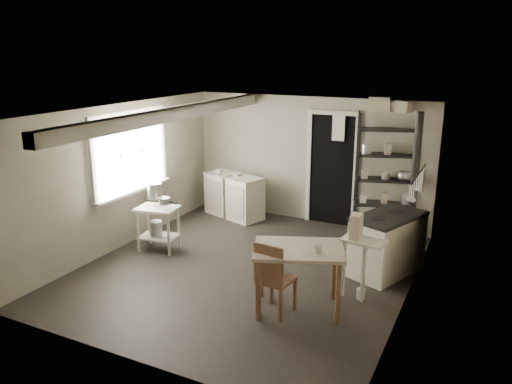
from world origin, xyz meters
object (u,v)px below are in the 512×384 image
at_px(prep_table, 158,226).
at_px(shelf_rack, 385,182).
at_px(chair, 276,276).
at_px(work_table, 298,281).
at_px(flour_sack, 377,227).
at_px(stockpot, 155,191).
at_px(base_cabinets, 234,193).
at_px(stove, 387,244).

xyz_separation_m(prep_table, shelf_rack, (3.06, 2.26, 0.55)).
distance_m(shelf_rack, chair, 3.33).
distance_m(prep_table, shelf_rack, 3.84).
bearing_deg(shelf_rack, work_table, -116.05).
bearing_deg(flour_sack, shelf_rack, 86.85).
height_order(stockpot, chair, stockpot).
xyz_separation_m(prep_table, stockpot, (-0.12, 0.11, 0.54)).
distance_m(prep_table, work_table, 2.82).
distance_m(prep_table, base_cabinets, 2.03).
relative_size(work_table, chair, 1.14).
bearing_deg(base_cabinets, chair, -35.14).
xyz_separation_m(stockpot, base_cabinets, (0.40, 1.90, -0.48)).
relative_size(prep_table, base_cabinets, 0.57).
height_order(stockpot, work_table, stockpot).
xyz_separation_m(prep_table, chair, (2.50, -1.00, 0.08)).
relative_size(work_table, flour_sack, 2.22).
bearing_deg(shelf_rack, stockpot, -165.34).
bearing_deg(stockpot, chair, -22.90).
bearing_deg(base_cabinets, prep_table, -79.47).
bearing_deg(prep_table, work_table, -16.66).
height_order(stockpot, shelf_rack, shelf_rack).
relative_size(prep_table, chair, 0.76).
height_order(prep_table, base_cabinets, base_cabinets).
relative_size(shelf_rack, stove, 1.91).
relative_size(stove, work_table, 1.04).
relative_size(base_cabinets, shelf_rack, 0.58).
bearing_deg(stockpot, shelf_rack, 34.06).
height_order(shelf_rack, stove, shelf_rack).
distance_m(stockpot, base_cabinets, 2.00).
xyz_separation_m(shelf_rack, flour_sack, (-0.02, -0.32, -0.71)).
bearing_deg(work_table, chair, -138.05).
relative_size(prep_table, stove, 0.64).
height_order(stove, flour_sack, stove).
relative_size(stove, chair, 1.19).
height_order(prep_table, stove, stove).
bearing_deg(flour_sack, stockpot, -149.90).
bearing_deg(flour_sack, work_table, -97.05).
bearing_deg(work_table, flour_sack, 82.95).
bearing_deg(flour_sack, base_cabinets, 178.64).
bearing_deg(chair, prep_table, 165.63).
xyz_separation_m(base_cabinets, flour_sack, (2.77, -0.07, -0.22)).
distance_m(shelf_rack, stove, 1.64).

